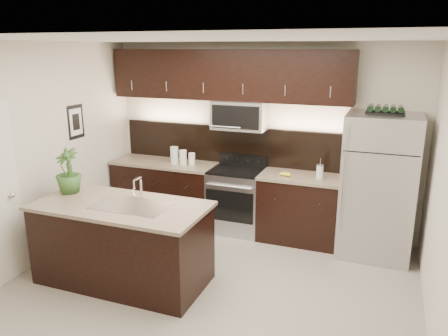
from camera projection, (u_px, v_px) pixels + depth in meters
name	position (u px, v px, depth m)	size (l,w,h in m)	color
ground	(208.00, 289.00, 4.90)	(4.50, 4.50, 0.00)	gray
room_walls	(195.00, 142.00, 4.45)	(4.52, 4.02, 2.71)	beige
counter_run	(224.00, 198.00, 6.45)	(3.51, 0.65, 0.94)	black
upper_fixtures	(229.00, 83.00, 6.13)	(3.49, 0.40, 1.66)	black
island	(123.00, 243.00, 4.98)	(1.96, 0.96, 0.94)	black
sink_faucet	(132.00, 204.00, 4.81)	(0.84, 0.50, 0.28)	silver
refrigerator	(378.00, 186.00, 5.54)	(0.89, 0.80, 1.84)	#B2B2B7
wine_rack	(385.00, 110.00, 5.28)	(0.45, 0.28, 0.11)	black
plant	(68.00, 171.00, 5.17)	(0.30, 0.30, 0.54)	#315823
canisters	(181.00, 157.00, 6.48)	(0.39, 0.12, 0.26)	silver
french_press	(320.00, 171.00, 5.77)	(0.09, 0.09, 0.27)	silver
bananas	(283.00, 174.00, 5.94)	(0.16, 0.13, 0.05)	yellow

